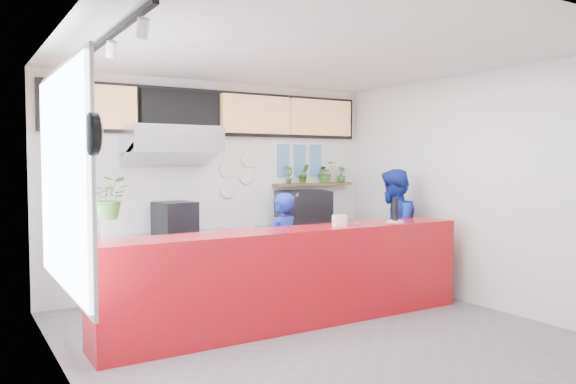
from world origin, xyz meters
name	(u,v)px	position (x,y,z in m)	size (l,w,h in m)	color
floor	(314,334)	(0.00, 0.00, 0.00)	(5.00, 5.00, 0.00)	slate
ceiling	(315,53)	(0.00, 0.00, 3.00)	(5.00, 5.00, 0.00)	silver
wall_back	(217,186)	(0.00, 2.50, 1.50)	(5.00, 5.00, 0.00)	white
wall_left	(65,205)	(-2.50, 0.00, 1.50)	(5.00, 5.00, 0.00)	white
wall_right	(474,189)	(2.50, 0.00, 1.50)	(5.00, 5.00, 0.00)	white
service_counter	(294,277)	(0.00, 0.40, 0.55)	(4.50, 0.60, 1.10)	#B70D15
cream_band	(217,110)	(0.00, 2.49, 2.60)	(5.00, 0.02, 0.80)	beige
prep_bench	(172,267)	(-0.80, 2.20, 0.45)	(1.80, 0.60, 0.90)	#B2B5BA
panini_oven	(175,218)	(-0.75, 2.20, 1.11)	(0.47, 0.47, 0.42)	black
extraction_hood	(172,139)	(-0.80, 2.15, 2.15)	(1.20, 0.70, 0.35)	#B2B5BA
hood_lip	(172,155)	(-0.80, 2.15, 1.95)	(1.20, 0.70, 0.08)	#B2B5BA
right_bench	(315,253)	(1.50, 2.20, 0.45)	(1.80, 0.60, 0.90)	#B2B5BA
espresso_machine	(302,208)	(1.27, 2.20, 1.16)	(0.80, 0.57, 0.52)	black
espresso_tray	(302,193)	(1.27, 2.20, 1.38)	(0.58, 0.40, 0.05)	#B8BBBF
herb_shelf	(313,184)	(1.60, 2.40, 1.50)	(1.40, 0.18, 0.04)	brown
menu_board_far_left	(92,106)	(-1.75, 2.38, 2.55)	(1.10, 0.10, 0.55)	tan
menu_board_mid_left	(181,111)	(-0.59, 2.38, 2.55)	(1.10, 0.10, 0.55)	black
menu_board_mid_right	(256,115)	(0.57, 2.38, 2.55)	(1.10, 0.10, 0.55)	tan
menu_board_far_right	(321,118)	(1.73, 2.38, 2.55)	(1.10, 0.10, 0.55)	tan
soffit	(218,113)	(0.00, 2.46, 2.55)	(4.80, 0.04, 0.65)	black
window_pane	(62,180)	(-2.47, 0.30, 1.70)	(0.04, 2.20, 1.90)	silver
window_frame	(65,180)	(-2.45, 0.30, 1.70)	(0.03, 2.30, 2.00)	#B2B5BA
wall_clock_rim	(93,134)	(-2.46, -0.90, 2.05)	(0.30, 0.30, 0.05)	black
wall_clock_face	(98,134)	(-2.43, -0.90, 2.05)	(0.26, 0.26, 0.02)	white
track_rail	(111,35)	(-2.10, 0.00, 2.94)	(0.05, 2.40, 0.04)	black
dec_plate_a	(228,169)	(0.15, 2.47, 1.75)	(0.24, 0.24, 0.03)	silver
dec_plate_b	(246,176)	(0.45, 2.47, 1.65)	(0.24, 0.24, 0.03)	silver
dec_plate_c	(228,190)	(0.15, 2.47, 1.45)	(0.24, 0.24, 0.03)	silver
dec_plate_d	(249,159)	(0.50, 2.47, 1.90)	(0.24, 0.24, 0.03)	silver
photo_frame_a	(283,152)	(1.10, 2.48, 2.00)	(0.20, 0.02, 0.25)	#598CBF
photo_frame_b	(300,153)	(1.40, 2.48, 2.00)	(0.20, 0.02, 0.25)	#598CBF
photo_frame_c	(316,153)	(1.70, 2.48, 2.00)	(0.20, 0.02, 0.25)	#598CBF
photo_frame_d	(283,169)	(1.10, 2.48, 1.75)	(0.20, 0.02, 0.25)	#598CBF
photo_frame_e	(300,169)	(1.40, 2.48, 1.75)	(0.20, 0.02, 0.25)	#598CBF
photo_frame_f	(316,168)	(1.70, 2.48, 1.75)	(0.20, 0.02, 0.25)	#598CBF
staff_center	(281,252)	(0.21, 1.03, 0.74)	(0.54, 0.35, 1.47)	navy
staff_right	(393,232)	(1.96, 0.93, 0.88)	(0.85, 0.66, 1.76)	navy
herb_a	(289,174)	(1.15, 2.40, 1.67)	(0.15, 0.11, 0.29)	#346924
herb_b	(304,174)	(1.43, 2.40, 1.67)	(0.17, 0.14, 0.30)	#346924
herb_c	(325,172)	(1.84, 2.40, 1.69)	(0.31, 0.26, 0.34)	#346924
herb_d	(341,175)	(2.16, 2.40, 1.65)	(0.14, 0.13, 0.26)	#346924
glass_vase	(111,230)	(-2.04, 0.39, 1.22)	(0.20, 0.20, 0.24)	white
basil_vase	(110,198)	(-2.04, 0.39, 1.52)	(0.36, 0.31, 0.40)	#346924
napkin_holder	(340,221)	(0.58, 0.32, 1.17)	(0.15, 0.10, 0.13)	white
white_plate	(395,221)	(1.47, 0.36, 1.11)	(0.22, 0.22, 0.02)	white
pepper_mill	(395,209)	(1.47, 0.36, 1.26)	(0.07, 0.07, 0.29)	black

